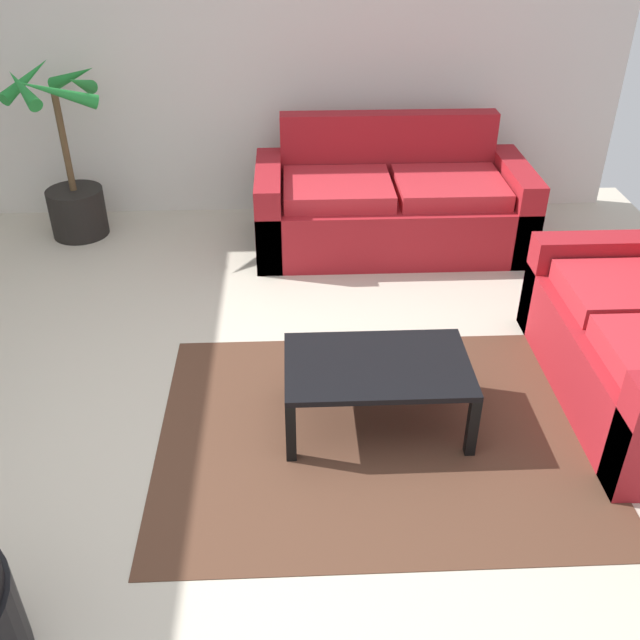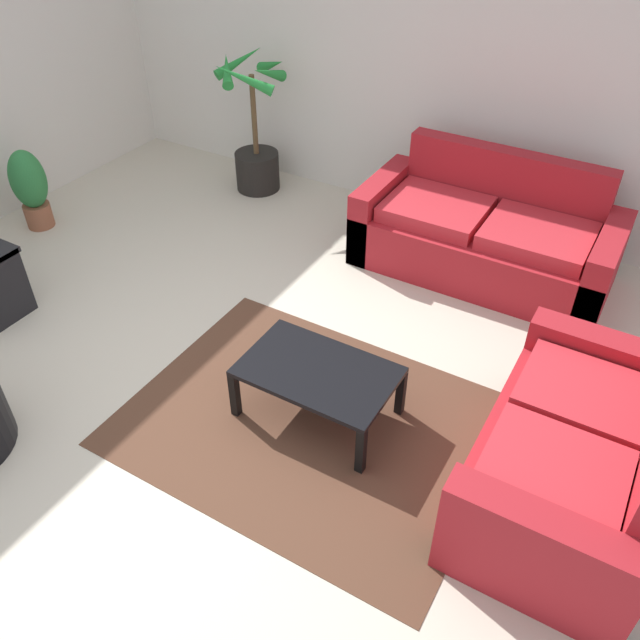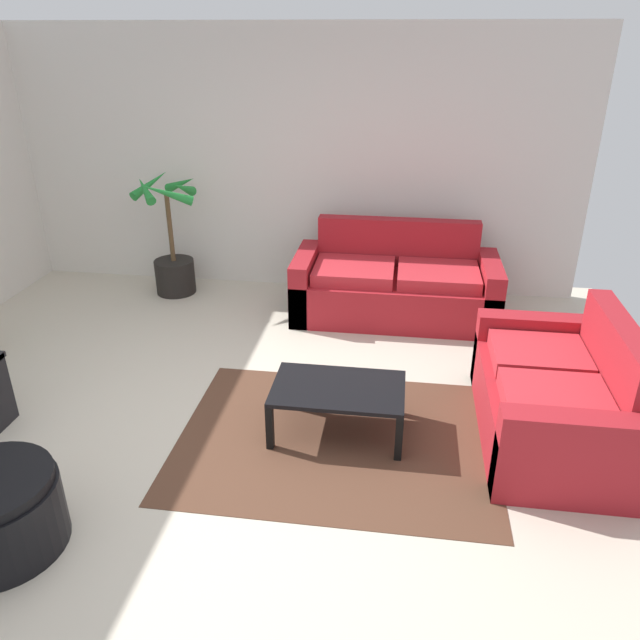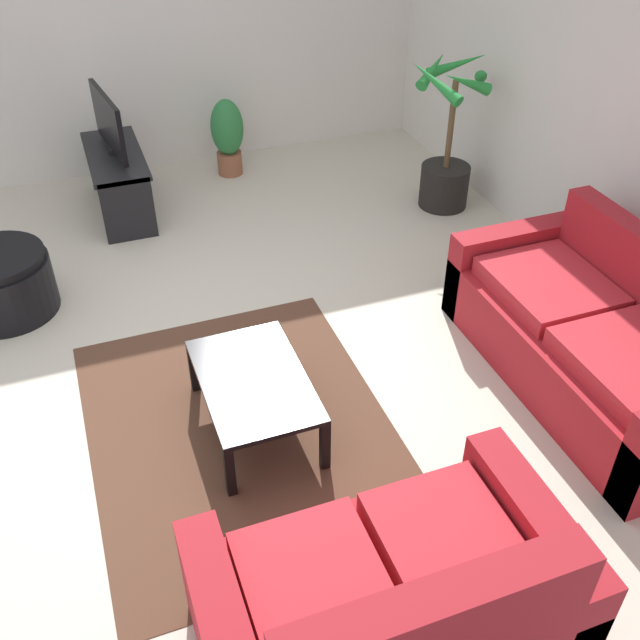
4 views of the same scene
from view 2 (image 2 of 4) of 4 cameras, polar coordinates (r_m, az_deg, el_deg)
ground_plane at (r=4.32m, az=-10.92°, el=-6.03°), size 6.60×6.60×0.00m
wall_back at (r=5.88m, az=7.41°, el=22.17°), size 6.00×0.06×2.70m
couch_main at (r=5.33m, az=14.36°, el=7.07°), size 1.98×0.90×0.90m
couch_loveseat at (r=3.72m, az=21.65°, el=-11.42°), size 0.90×1.55×0.90m
coffee_table at (r=3.88m, az=-0.19°, el=-4.91°), size 0.92×0.58×0.37m
area_rug at (r=4.04m, az=-0.91°, el=-9.00°), size 2.20×1.70×0.01m
potted_palm at (r=6.40m, az=-5.70°, el=15.01°), size 0.74×0.75×1.30m
potted_plant_small at (r=6.26m, az=-24.19°, el=10.68°), size 0.30×0.30×0.72m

